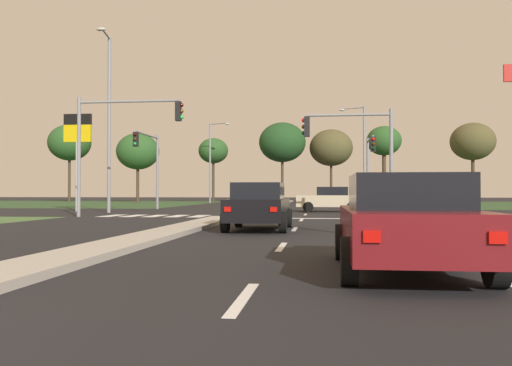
% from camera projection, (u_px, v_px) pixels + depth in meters
% --- Properties ---
extents(ground_plane, '(200.00, 200.00, 0.00)m').
position_uv_depth(ground_plane, '(248.00, 213.00, 33.02)').
color(ground_plane, black).
extents(grass_verge_far_left, '(35.00, 35.00, 0.01)m').
position_uv_depth(grass_verge_far_left, '(47.00, 203.00, 60.37)').
color(grass_verge_far_left, '#2D4C28').
rests_on(grass_verge_far_left, ground).
extents(median_island_near, '(1.20, 22.00, 0.14)m').
position_uv_depth(median_island_near, '(150.00, 237.00, 14.16)').
color(median_island_near, '#ADA89E').
rests_on(median_island_near, ground).
extents(median_island_far, '(1.20, 36.00, 0.14)m').
position_uv_depth(median_island_far, '(280.00, 203.00, 57.85)').
color(median_island_far, gray).
rests_on(median_island_far, ground).
extents(lane_dash_near, '(0.14, 2.00, 0.01)m').
position_uv_depth(lane_dash_near, '(243.00, 298.00, 6.28)').
color(lane_dash_near, silver).
rests_on(lane_dash_near, ground).
extents(lane_dash_second, '(0.14, 2.00, 0.01)m').
position_uv_depth(lane_dash_second, '(281.00, 247.00, 12.24)').
color(lane_dash_second, silver).
rests_on(lane_dash_second, ground).
extents(lane_dash_third, '(0.14, 2.00, 0.01)m').
position_uv_depth(lane_dash_third, '(295.00, 229.00, 18.20)').
color(lane_dash_third, silver).
rests_on(lane_dash_third, ground).
extents(lane_dash_fourth, '(0.14, 2.00, 0.01)m').
position_uv_depth(lane_dash_fourth, '(301.00, 220.00, 24.15)').
color(lane_dash_fourth, silver).
rests_on(lane_dash_fourth, ground).
extents(lane_dash_fifth, '(0.14, 2.00, 0.01)m').
position_uv_depth(lane_dash_fifth, '(305.00, 215.00, 30.11)').
color(lane_dash_fifth, silver).
rests_on(lane_dash_fifth, ground).
extents(edge_line_right, '(0.14, 24.00, 0.01)m').
position_uv_depth(edge_line_right, '(417.00, 239.00, 14.34)').
color(edge_line_right, silver).
rests_on(edge_line_right, ground).
extents(stop_bar_near, '(6.40, 0.50, 0.01)m').
position_uv_depth(stop_bar_near, '(309.00, 218.00, 25.62)').
color(stop_bar_near, silver).
rests_on(stop_bar_near, ground).
extents(crosswalk_bar_near, '(0.70, 2.80, 0.01)m').
position_uv_depth(crosswalk_bar_near, '(112.00, 216.00, 28.62)').
color(crosswalk_bar_near, silver).
rests_on(crosswalk_bar_near, ground).
extents(crosswalk_bar_second, '(0.70, 2.80, 0.01)m').
position_uv_depth(crosswalk_bar_second, '(134.00, 216.00, 28.48)').
color(crosswalk_bar_second, silver).
rests_on(crosswalk_bar_second, ground).
extents(crosswalk_bar_third, '(0.70, 2.80, 0.01)m').
position_uv_depth(crosswalk_bar_third, '(155.00, 216.00, 28.35)').
color(crosswalk_bar_third, silver).
rests_on(crosswalk_bar_third, ground).
extents(crosswalk_bar_fourth, '(0.70, 2.80, 0.01)m').
position_uv_depth(crosswalk_bar_fourth, '(177.00, 216.00, 28.21)').
color(crosswalk_bar_fourth, silver).
rests_on(crosswalk_bar_fourth, ground).
extents(crosswalk_bar_fifth, '(0.70, 2.80, 0.01)m').
position_uv_depth(crosswalk_bar_fifth, '(199.00, 216.00, 28.08)').
color(crosswalk_bar_fifth, silver).
rests_on(crosswalk_bar_fifth, ground).
extents(car_black_near, '(1.96, 4.29, 1.52)m').
position_uv_depth(car_black_near, '(259.00, 206.00, 17.85)').
color(car_black_near, black).
rests_on(car_black_near, ground).
extents(car_beige_second, '(4.15, 1.98, 1.55)m').
position_uv_depth(car_beige_second, '(330.00, 199.00, 34.34)').
color(car_beige_second, '#BCAD8E').
rests_on(car_beige_second, ground).
extents(car_maroon_third, '(2.04, 4.45, 1.48)m').
position_uv_depth(car_maroon_third, '(405.00, 222.00, 8.43)').
color(car_maroon_third, maroon).
rests_on(car_maroon_third, ground).
extents(car_white_fourth, '(2.05, 4.16, 1.51)m').
position_uv_depth(car_white_fourth, '(254.00, 197.00, 53.79)').
color(car_white_fourth, silver).
rests_on(car_white_fourth, ground).
extents(traffic_signal_near_right, '(4.25, 0.32, 5.10)m').
position_uv_depth(traffic_signal_near_right, '(357.00, 143.00, 25.82)').
color(traffic_signal_near_right, gray).
rests_on(traffic_signal_near_right, ground).
extents(traffic_signal_near_left, '(5.41, 0.32, 5.94)m').
position_uv_depth(traffic_signal_near_left, '(116.00, 133.00, 27.21)').
color(traffic_signal_near_left, gray).
rests_on(traffic_signal_near_left, ground).
extents(traffic_signal_far_right, '(0.32, 4.47, 5.02)m').
position_uv_depth(traffic_signal_far_right, '(370.00, 159.00, 37.05)').
color(traffic_signal_far_right, gray).
rests_on(traffic_signal_far_right, ground).
extents(traffic_signal_far_left, '(0.32, 5.13, 5.44)m').
position_uv_depth(traffic_signal_far_left, '(149.00, 156.00, 38.66)').
color(traffic_signal_far_left, gray).
rests_on(traffic_signal_far_left, ground).
extents(street_lamp_second, '(0.77, 2.47, 10.53)m').
position_uv_depth(street_lamp_second, '(108.00, 114.00, 32.80)').
color(street_lamp_second, gray).
rests_on(street_lamp_second, ground).
extents(street_lamp_third, '(2.32, 0.96, 9.06)m').
position_uv_depth(street_lamp_third, '(362.00, 150.00, 50.34)').
color(street_lamp_third, gray).
rests_on(street_lamp_third, ground).
extents(street_lamp_fourth, '(2.52, 1.28, 9.07)m').
position_uv_depth(street_lamp_fourth, '(212.00, 158.00, 62.65)').
color(street_lamp_fourth, gray).
rests_on(street_lamp_fourth, ground).
extents(pedestrian_at_median, '(0.34, 0.34, 1.84)m').
position_uv_depth(pedestrian_at_median, '(259.00, 192.00, 41.37)').
color(pedestrian_at_median, '#232833').
rests_on(pedestrian_at_median, median_island_far).
extents(fuel_price_totem, '(1.80, 0.24, 6.24)m').
position_uv_depth(fuel_price_totem, '(78.00, 140.00, 35.34)').
color(fuel_price_totem, silver).
rests_on(fuel_price_totem, ground).
extents(treeline_near, '(5.42, 5.42, 9.90)m').
position_uv_depth(treeline_near, '(70.00, 143.00, 70.74)').
color(treeline_near, '#423323').
rests_on(treeline_near, ground).
extents(treeline_second, '(5.21, 5.21, 8.43)m').
position_uv_depth(treeline_second, '(138.00, 152.00, 67.47)').
color(treeline_second, '#423323').
rests_on(treeline_second, ground).
extents(treeline_third, '(3.66, 3.66, 7.90)m').
position_uv_depth(treeline_third, '(213.00, 151.00, 67.91)').
color(treeline_third, '#423323').
rests_on(treeline_third, ground).
extents(treeline_fourth, '(5.52, 5.52, 9.47)m').
position_uv_depth(treeline_fourth, '(282.00, 142.00, 65.19)').
color(treeline_fourth, '#423323').
rests_on(treeline_fourth, ground).
extents(treeline_fifth, '(5.17, 5.17, 8.78)m').
position_uv_depth(treeline_fifth, '(331.00, 148.00, 66.25)').
color(treeline_fifth, '#423323').
rests_on(treeline_fifth, ground).
extents(treeline_sixth, '(4.17, 4.17, 9.23)m').
position_uv_depth(treeline_sixth, '(384.00, 142.00, 66.65)').
color(treeline_sixth, '#423323').
rests_on(treeline_sixth, ground).
extents(treeline_seventh, '(5.35, 5.35, 9.69)m').
position_uv_depth(treeline_seventh, '(473.00, 142.00, 67.13)').
color(treeline_seventh, '#423323').
rests_on(treeline_seventh, ground).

